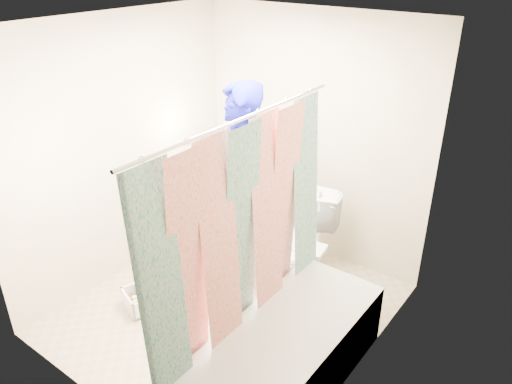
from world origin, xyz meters
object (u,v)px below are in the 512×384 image
Objects in this scene: plumber at (240,191)px; toilet at (302,245)px; bathtub at (282,358)px; cleaning_caddy at (140,301)px.

toilet is at bearing 78.33° from plumber.
plumber is at bearing 141.43° from bathtub.
plumber is 5.29× the size of cleaning_caddy.
cleaning_caddy is (-1.46, -0.03, -0.18)m from bathtub.
plumber reaches higher than cleaning_caddy.
plumber is (-0.46, -0.31, 0.54)m from toilet.
bathtub is at bearing -73.21° from toilet.
cleaning_caddy is (-0.45, -0.84, -0.87)m from plumber.
bathtub is 1.48m from cleaning_caddy.
bathtub is 0.92× the size of plumber.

